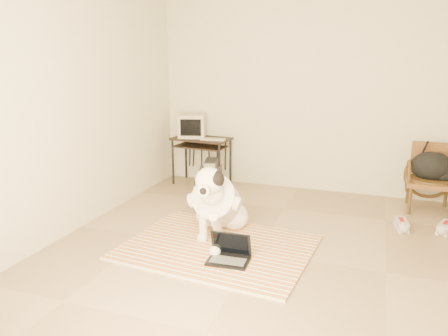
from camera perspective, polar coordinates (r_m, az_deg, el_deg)
The scene contains 15 objects.
floor at distance 4.27m, azimuth 4.22°, elevation -10.99°, with size 4.50×4.50×0.00m, color #9B815F.
wall_back at distance 6.08m, azimuth 10.20°, elevation 9.71°, with size 4.50×4.50×0.00m, color beige.
wall_front at distance 1.84m, azimuth -13.90°, elevation -1.27°, with size 4.50×4.50×0.00m, color beige.
wall_left at distance 4.80m, azimuth -19.35°, elevation 7.90°, with size 4.50×4.50×0.00m, color beige.
rug at distance 4.35m, azimuth -0.83°, elevation -10.29°, with size 1.89×1.51×0.02m.
dog at distance 4.54m, azimuth -0.85°, elevation -4.64°, with size 0.58×1.19×0.87m.
laptop at distance 4.05m, azimuth 0.71°, elevation -11.14°, with size 0.39×0.29×0.26m.
computer_desk at distance 6.30m, azimuth -3.00°, elevation 3.07°, with size 0.86×0.53×0.68m.
crt_monitor at distance 6.35m, azimuth -4.16°, elevation 5.54°, with size 0.45×0.44×0.33m.
desk_keyboard at distance 6.12m, azimuth -1.44°, elevation 3.76°, with size 0.34×0.12×0.02m, color #BCAE93.
pc_tower at distance 6.33m, azimuth -1.71°, elevation -0.60°, with size 0.26×0.43×0.37m.
rattan_chair at distance 5.83m, azimuth 25.33°, elevation -1.13°, with size 0.53×0.51×0.80m.
backpack at distance 5.78m, azimuth 25.70°, elevation 0.04°, with size 0.52×0.40×0.36m.
sneaker_left at distance 5.18m, azimuth 22.17°, elevation -6.87°, with size 0.15×0.30×0.10m.
sneaker_right at distance 5.28m, azimuth 26.92°, elevation -6.98°, with size 0.21×0.31×0.10m.
Camera 1 is at (0.99, -3.73, 1.84)m, focal length 35.00 mm.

